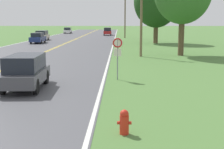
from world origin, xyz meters
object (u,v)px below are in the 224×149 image
object	(u,v)px
car_dark_grey_suv_nearest	(26,71)
car_white_hatchback_receding	(68,30)
traffic_sign	(118,48)
fire_hydrant	(124,122)
car_dark_blue_sedan_approaching	(38,38)
car_red_suv_mid_far	(107,31)
car_champagne_van_mid_near	(42,35)
tree_behind_sign	(156,1)

from	to	relation	value
car_dark_grey_suv_nearest	car_white_hatchback_receding	bearing A→B (deg)	-175.02
traffic_sign	fire_hydrant	bearing A→B (deg)	-88.25
car_dark_blue_sedan_approaching	car_red_suv_mid_far	distance (m)	27.97
car_champagne_van_mid_near	car_white_hatchback_receding	bearing A→B (deg)	-1.16
fire_hydrant	car_dark_blue_sedan_approaching	world-z (taller)	car_dark_blue_sedan_approaching
car_champagne_van_mid_near	car_red_suv_mid_far	world-z (taller)	car_red_suv_mid_far
car_white_hatchback_receding	car_dark_grey_suv_nearest	bearing A→B (deg)	-174.84
car_dark_grey_suv_nearest	car_red_suv_mid_far	size ratio (longest dim) A/B	0.93
fire_hydrant	traffic_sign	world-z (taller)	traffic_sign
traffic_sign	car_red_suv_mid_far	world-z (taller)	traffic_sign
traffic_sign	car_dark_blue_sedan_approaching	distance (m)	32.06
tree_behind_sign	car_champagne_van_mid_near	size ratio (longest dim) A/B	2.38
fire_hydrant	car_dark_blue_sedan_approaching	bearing A→B (deg)	108.28
car_dark_grey_suv_nearest	car_dark_blue_sedan_approaching	size ratio (longest dim) A/B	1.00
fire_hydrant	tree_behind_sign	bearing A→B (deg)	82.17
traffic_sign	tree_behind_sign	xyz separation A→B (m)	(5.64, 30.05, 4.40)
car_dark_grey_suv_nearest	fire_hydrant	bearing A→B (deg)	35.14
traffic_sign	car_red_suv_mid_far	xyz separation A→B (m)	(-2.77, 55.78, -0.91)
car_dark_blue_sedan_approaching	car_champagne_van_mid_near	bearing A→B (deg)	7.90
car_red_suv_mid_far	car_champagne_van_mid_near	bearing A→B (deg)	-32.38
car_champagne_van_mid_near	traffic_sign	bearing A→B (deg)	-161.51
fire_hydrant	car_champagne_van_mid_near	xyz separation A→B (m)	(-13.93, 46.08, 0.50)
car_dark_blue_sedan_approaching	fire_hydrant	bearing A→B (deg)	-162.92
car_white_hatchback_receding	car_champagne_van_mid_near	bearing A→B (deg)	178.07
tree_behind_sign	car_dark_blue_sedan_approaching	bearing A→B (deg)	-178.35
fire_hydrant	car_red_suv_mid_far	xyz separation A→B (m)	(-3.04, 64.73, 0.56)
traffic_sign	car_champagne_van_mid_near	xyz separation A→B (m)	(-13.66, 37.12, -0.97)
car_champagne_van_mid_near	car_red_suv_mid_far	size ratio (longest dim) A/B	0.95
traffic_sign	car_red_suv_mid_far	size ratio (longest dim) A/B	0.55
car_dark_blue_sedan_approaching	car_white_hatchback_receding	xyz separation A→B (m)	(-1.50, 36.91, 0.04)
car_champagne_van_mid_near	car_white_hatchback_receding	size ratio (longest dim) A/B	1.00
traffic_sign	car_white_hatchback_receding	distance (m)	67.90
car_dark_blue_sedan_approaching	car_red_suv_mid_far	size ratio (longest dim) A/B	0.93
traffic_sign	tree_behind_sign	world-z (taller)	tree_behind_sign
fire_hydrant	car_champagne_van_mid_near	world-z (taller)	car_champagne_van_mid_near
car_red_suv_mid_far	tree_behind_sign	bearing A→B (deg)	15.99
traffic_sign	car_dark_blue_sedan_approaching	bearing A→B (deg)	112.84
car_dark_grey_suv_nearest	car_white_hatchback_receding	xyz separation A→B (m)	(-9.26, 69.01, -0.07)
car_red_suv_mid_far	car_dark_blue_sedan_approaching	bearing A→B (deg)	-22.34
car_red_suv_mid_far	car_white_hatchback_receding	world-z (taller)	car_red_suv_mid_far
car_dark_grey_suv_nearest	traffic_sign	bearing A→B (deg)	116.10
tree_behind_sign	car_dark_grey_suv_nearest	xyz separation A→B (m)	(-10.32, -32.62, -5.34)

